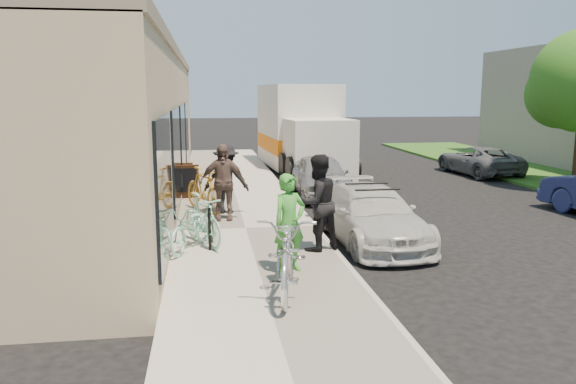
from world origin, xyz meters
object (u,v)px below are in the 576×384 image
bike_rack (211,222)px  cruiser_bike_a (203,220)px  sandwich_board (186,181)px  woman_rider (289,223)px  sedan_silver (321,176)px  cruiser_bike_c (203,190)px  sedan_white (370,215)px  bystander_a (226,179)px  bystander_b (223,182)px  man_standing (317,203)px  tandem_bike (288,251)px  cruiser_bike_b (191,227)px  moving_truck (301,132)px  far_car_gray (478,160)px

bike_rack → cruiser_bike_a: 0.23m
sandwich_board → woman_rider: 7.13m
sedan_silver → cruiser_bike_c: size_ratio=2.01×
sedan_silver → cruiser_bike_c: 4.14m
bike_rack → cruiser_bike_a: size_ratio=0.49×
bike_rack → sedan_white: 3.29m
bystander_a → bystander_b: bearing=90.8°
man_standing → bystander_b: bearing=-85.5°
tandem_bike → cruiser_bike_a: 3.07m
bike_rack → sandwich_board: 5.21m
cruiser_bike_a → cruiser_bike_b: (-0.21, -0.32, -0.06)m
cruiser_bike_c → bystander_a: bearing=-48.0°
bike_rack → moving_truck: 12.36m
moving_truck → bystander_a: moving_truck is taller
tandem_bike → man_standing: (0.86, 2.11, 0.29)m
bike_rack → cruiser_bike_a: cruiser_bike_a is taller
woman_rider → cruiser_bike_c: woman_rider is taller
man_standing → cruiser_bike_b: size_ratio=1.10×
sandwich_board → sedan_white: (3.87, -4.80, -0.06)m
sandwich_board → moving_truck: (4.39, 6.56, 0.86)m
man_standing → bystander_a: size_ratio=1.07×
far_car_gray → bystander_b: bystander_b is taller
cruiser_bike_a → bystander_a: bystander_a is taller
bike_rack → sedan_silver: (3.30, 5.55, -0.01)m
far_car_gray → cruiser_bike_b: bearing=36.9°
bike_rack → tandem_bike: (1.11, -2.62, 0.12)m
bystander_a → sandwich_board: bearing=-55.2°
tandem_bike → cruiser_bike_a: (-1.26, 2.79, -0.12)m
sedan_white → moving_truck: bearing=84.1°
bystander_a → bystander_b: (-0.11, -0.74, 0.04)m
bystander_a → woman_rider: bearing=109.4°
sedan_silver → far_car_gray: bearing=30.6°
man_standing → bystander_a: man_standing is taller
bike_rack → woman_rider: size_ratio=0.49×
cruiser_bike_c → bystander_b: bearing=-91.1°
far_car_gray → cruiser_bike_a: (-10.27, -9.02, 0.10)m
bike_rack → moving_truck: (3.78, 11.74, 0.86)m
moving_truck → cruiser_bike_a: size_ratio=4.31×
sedan_silver → man_standing: size_ratio=2.03×
far_car_gray → man_standing: (-8.15, -9.70, 0.51)m
cruiser_bike_b → cruiser_bike_c: bearing=109.5°
bystander_a → man_standing: bearing=122.9°
woman_rider → sandwich_board: bearing=80.6°
bike_rack → tandem_bike: size_ratio=0.35×
tandem_bike → woman_rider: (0.16, 0.93, 0.20)m
woman_rider → cruiser_bike_b: (-1.62, 1.55, -0.38)m
bike_rack → far_car_gray: size_ratio=0.21×
cruiser_bike_a → woman_rider: bearing=-77.0°
far_car_gray → moving_truck: bearing=-26.7°
sedan_silver → cruiser_bike_c: same height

